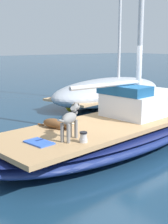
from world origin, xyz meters
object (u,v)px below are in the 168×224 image
mooring_buoy (71,106)px  coiled_rope (71,122)px  dog_grey (70,119)px  dog_brown (56,124)px  deck_towel (39,142)px  moored_boat_port_side (109,91)px  sailboat_main (115,133)px  deck_winch (83,137)px

mooring_buoy → coiled_rope: bearing=-34.8°
dog_grey → dog_brown: bearing=166.5°
dog_grey → mooring_buoy: 5.70m
deck_towel → dog_grey: bearing=76.4°
deck_towel → mooring_buoy: (-4.46, 3.87, -0.46)m
moored_boat_port_side → sailboat_main: bearing=-40.0°
deck_winch → moored_boat_port_side: size_ratio=0.03×
deck_winch → deck_towel: bearing=-122.9°
coiled_rope → deck_towel: 1.66m
deck_winch → mooring_buoy: size_ratio=0.48×
dog_grey → sailboat_main: bearing=108.8°
deck_winch → moored_boat_port_side: 7.45m
coiled_rope → moored_boat_port_side: (-3.85, 4.65, -0.10)m
sailboat_main → coiled_rope: size_ratio=23.11×
dog_brown → dog_grey: size_ratio=1.08×
deck_winch → sailboat_main: bearing=118.5°
coiled_rope → moored_boat_port_side: moored_boat_port_side is taller
deck_winch → dog_grey: bearing=-163.6°
mooring_buoy → deck_towel: bearing=-40.9°
coiled_rope → mooring_buoy: 4.36m
sailboat_main → dog_brown: (-0.28, -1.60, 0.43)m
dog_brown → moored_boat_port_side: (-4.00, 5.19, -0.18)m
sailboat_main → dog_brown: dog_brown is taller
deck_winch → coiled_rope: (-1.37, 0.67, -0.08)m
dog_grey → deck_towel: bearing=-103.6°
dog_brown → coiled_rope: 0.57m
coiled_rope → mooring_buoy: (-3.56, 2.48, -0.46)m
deck_towel → sailboat_main: bearing=100.8°
moored_boat_port_side → coiled_rope: bearing=-50.4°
coiled_rope → dog_grey: bearing=-35.7°
sailboat_main → moored_boat_port_side: size_ratio=1.14×
dog_brown → mooring_buoy: 4.82m
deck_towel → moored_boat_port_side: size_ratio=0.08×
dog_brown → dog_grey: bearing=-13.5°
sailboat_main → coiled_rope: (-0.44, -1.06, 0.35)m
dog_brown → dog_grey: (0.90, -0.22, 0.32)m
deck_towel → mooring_buoy: deck_towel is taller
deck_towel → mooring_buoy: size_ratio=1.27×
deck_winch → mooring_buoy: (-4.93, 3.14, -0.54)m
dog_grey → deck_towel: dog_grey is taller
sailboat_main → mooring_buoy: (-4.00, 1.42, -0.12)m
deck_winch → mooring_buoy: bearing=147.5°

